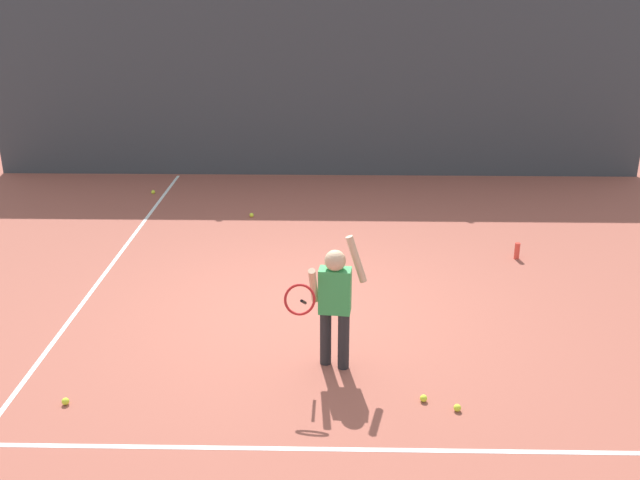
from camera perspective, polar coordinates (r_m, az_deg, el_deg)
ground_plane at (r=8.10m, az=-1.17°, el=-5.64°), size 20.00×20.00×0.00m
court_line_baseline at (r=5.99m, az=-2.15°, el=-16.31°), size 9.00×0.05×0.00m
court_line_sideline at (r=9.46m, az=-16.76°, el=-2.53°), size 0.05×9.00×0.00m
back_fence_windscreen at (r=13.06m, az=-0.21°, el=11.89°), size 11.82×0.08×3.13m
fence_post_0 at (r=14.44m, az=-24.20°, el=11.28°), size 0.09×0.09×3.28m
fence_post_1 at (r=13.29m, az=-8.70°, el=12.15°), size 0.09×0.09×3.28m
fence_post_2 at (r=13.20m, az=8.35°, el=12.11°), size 0.09×0.09×3.28m
tennis_player at (r=6.71m, az=1.08°, el=-4.69°), size 0.76×0.57×1.35m
water_bottle at (r=9.81m, az=15.45°, el=-0.85°), size 0.07×0.07×0.22m
tennis_ball_0 at (r=6.86m, az=-19.65°, el=-12.03°), size 0.07×0.07×0.07m
tennis_ball_1 at (r=6.51m, az=10.90°, el=-13.01°), size 0.07×0.07×0.07m
tennis_ball_3 at (r=11.11m, az=-5.49°, el=1.99°), size 0.07×0.07×0.07m
tennis_ball_4 at (r=12.54m, az=-13.17°, el=3.75°), size 0.07×0.07×0.07m
tennis_ball_5 at (r=6.58m, az=8.26°, el=-12.39°), size 0.07×0.07×0.07m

